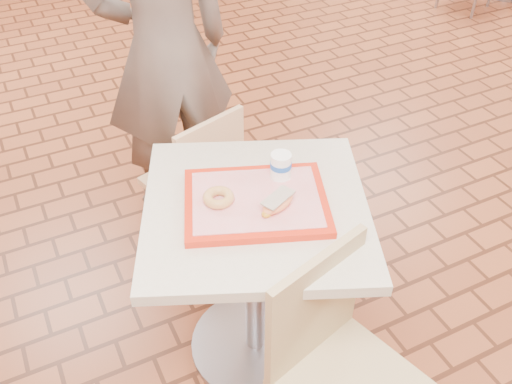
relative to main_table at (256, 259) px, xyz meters
name	(u,v)px	position (x,y,z in m)	size (l,w,h in m)	color
wainscot_band	(408,98)	(1.32, 0.77, -0.06)	(8.00, 10.00, 1.00)	#591D11
main_table	(256,259)	(0.00, 0.00, 0.00)	(0.78, 0.78, 0.83)	beige
chair_main_front	(336,359)	(0.06, -0.48, -0.05)	(0.51, 0.51, 0.90)	tan
chair_main_back	(199,177)	(0.04, 0.68, -0.10)	(0.47, 0.47, 0.81)	#E9BD8C
customer	(165,49)	(0.06, 1.09, 0.37)	(0.67, 0.44, 1.85)	#62544C
serving_tray	(256,202)	(0.00, 0.00, 0.28)	(0.49, 0.38, 0.03)	red
ring_donut	(219,197)	(-0.12, 0.04, 0.32)	(0.11, 0.11, 0.03)	#C58948
long_john_donut	(277,203)	(0.04, -0.07, 0.32)	(0.16, 0.12, 0.04)	#EF7B46
paper_cup	(281,165)	(0.13, 0.07, 0.35)	(0.08, 0.08, 0.10)	white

